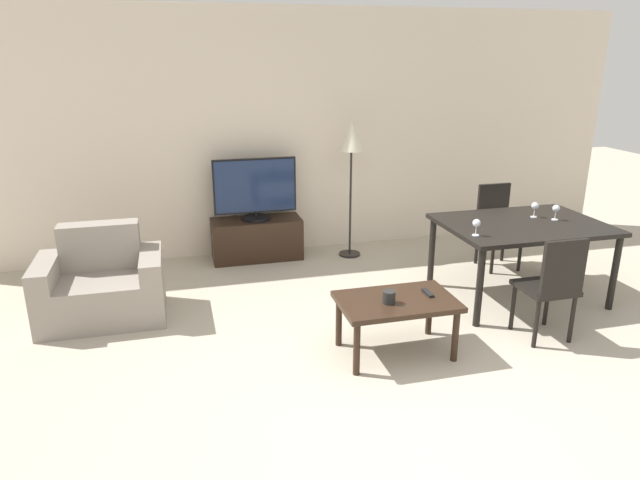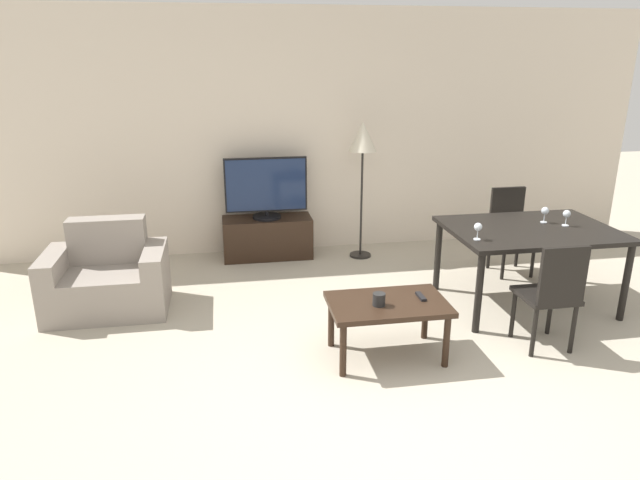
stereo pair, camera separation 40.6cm
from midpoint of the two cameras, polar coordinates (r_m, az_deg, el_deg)
The scene contains 15 objects.
ground_plane at distance 3.87m, azimuth 6.64°, elevation -16.79°, with size 18.00×18.00×0.00m, color #B2A893.
wall_back at distance 6.54m, azimuth -3.90°, elevation 10.59°, with size 7.82×0.06×2.70m.
armchair at distance 5.38m, azimuth -23.02°, elevation -4.35°, with size 1.04×0.70×0.80m.
tv_stand at distance 6.44m, azimuth -8.14°, elevation 0.09°, with size 0.99×0.41×0.46m.
tv at distance 6.29m, azimuth -8.37°, elevation 5.01°, with size 0.90×0.32×0.68m.
coffee_table at distance 4.34m, azimuth 5.01°, elevation -6.66°, with size 0.88×0.56×0.45m.
dining_table at distance 5.49m, azimuth 17.60°, elevation 0.92°, with size 1.46×1.04×0.73m.
dining_chair_near at distance 4.76m, azimuth 19.98°, elevation -4.16°, with size 0.40×0.40×0.88m.
dining_chair_far at distance 6.34m, azimuth 15.53°, elevation 1.77°, with size 0.40×0.40×0.88m.
floor_lamp at distance 6.24m, azimuth 1.28°, elevation 9.63°, with size 0.30×0.30×1.52m.
remote_primary at distance 4.43m, azimuth 8.16°, elevation -5.30°, with size 0.04×0.15×0.02m.
cup_white_near at distance 4.23m, azimuth 4.18°, elevation -5.77°, with size 0.09×0.09×0.10m.
wine_glass_left at distance 5.63m, azimuth 20.66°, elevation 2.86°, with size 0.07×0.07×0.15m.
wine_glass_center at distance 5.65m, azimuth 18.80°, elevation 3.13°, with size 0.07×0.07×0.15m.
wine_glass_right at distance 4.94m, azimuth 13.13°, elevation 1.53°, with size 0.07×0.07×0.15m.
Camera 1 is at (-1.41, -2.90, 2.21)m, focal length 32.00 mm.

